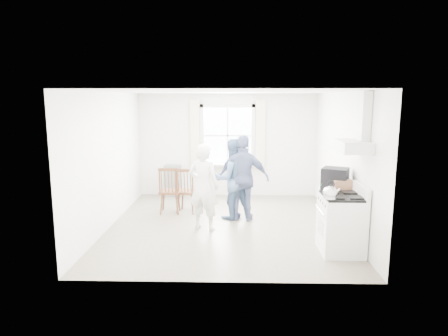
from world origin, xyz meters
TOP-DOWN VIEW (x-y plane):
  - room_shell at (0.00, 0.00)m, footprint 4.62×5.12m
  - window_assembly at (0.00, 2.45)m, footprint 1.88×0.24m
  - range_hood at (2.07, -1.35)m, footprint 0.45×0.76m
  - shelf_unit at (-1.40, 2.33)m, footprint 0.40×0.30m
  - gas_stove at (1.91, -1.35)m, footprint 0.68×0.76m
  - kettle at (1.64, -1.63)m, footprint 0.22×0.22m
  - low_cabinet at (1.98, -0.65)m, footprint 0.50×0.55m
  - stereo_stack at (1.94, -0.70)m, footprint 0.55×0.52m
  - cardboard_box at (2.03, -0.87)m, footprint 0.31×0.23m
  - windsor_chair_a at (-1.22, 0.72)m, footprint 0.45×0.44m
  - windsor_chair_b at (-0.88, 0.80)m, footprint 0.50×0.49m
  - person_left at (-0.40, -0.27)m, footprint 0.77×0.77m
  - person_mid at (0.14, 0.47)m, footprint 1.02×1.02m
  - person_right at (0.36, 0.34)m, footprint 1.20×1.20m
  - potted_plant at (0.40, 2.36)m, footprint 0.22×0.22m

SIDE VIEW (x-z plane):
  - shelf_unit at x=-1.40m, z-range 0.00..0.80m
  - low_cabinet at x=1.98m, z-range 0.00..0.90m
  - gas_stove at x=1.91m, z-range -0.08..1.04m
  - windsor_chair_b at x=-0.88m, z-range 0.11..1.11m
  - windsor_chair_a at x=-1.22m, z-range 0.11..1.15m
  - person_left at x=-0.40m, z-range 0.00..1.66m
  - person_mid at x=0.14m, z-range 0.00..1.67m
  - person_right at x=0.36m, z-range 0.00..1.75m
  - cardboard_box at x=2.03m, z-range 0.90..1.10m
  - potted_plant at x=0.40m, z-range 0.85..1.15m
  - kettle at x=1.64m, z-range 0.90..1.20m
  - stereo_stack at x=1.94m, z-range 0.90..1.28m
  - room_shell at x=0.00m, z-range -0.02..2.62m
  - window_assembly at x=0.00m, z-range 0.61..2.31m
  - range_hood at x=2.07m, z-range 1.43..2.37m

